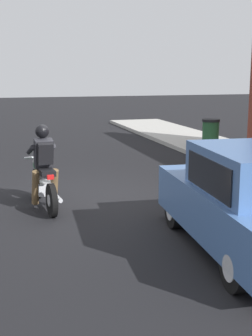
# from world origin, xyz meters

# --- Properties ---
(ground_plane) EXTENTS (80.00, 80.00, 0.00)m
(ground_plane) POSITION_xyz_m (0.00, 0.00, 0.00)
(ground_plane) COLOR black
(sidewalk_curb) EXTENTS (2.60, 22.00, 0.14)m
(sidewalk_curb) POSITION_xyz_m (5.25, 3.00, 0.07)
(sidewalk_curb) COLOR #ADAAA3
(sidewalk_curb) RESTS_ON ground
(motorcycle_with_rider) EXTENTS (0.60, 2.02, 1.62)m
(motorcycle_with_rider) POSITION_xyz_m (-1.09, -0.43, 0.68)
(motorcycle_with_rider) COLOR black
(motorcycle_with_rider) RESTS_ON ground
(car_hatchback) EXTENTS (1.94, 3.90, 1.57)m
(car_hatchback) POSITION_xyz_m (1.49, -3.61, 0.77)
(car_hatchback) COLOR black
(car_hatchback) RESTS_ON ground
(trash_bin) EXTENTS (0.56, 0.56, 0.98)m
(trash_bin) POSITION_xyz_m (4.71, 4.10, 0.64)
(trash_bin) COLOR #23512D
(trash_bin) RESTS_ON sidewalk_curb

